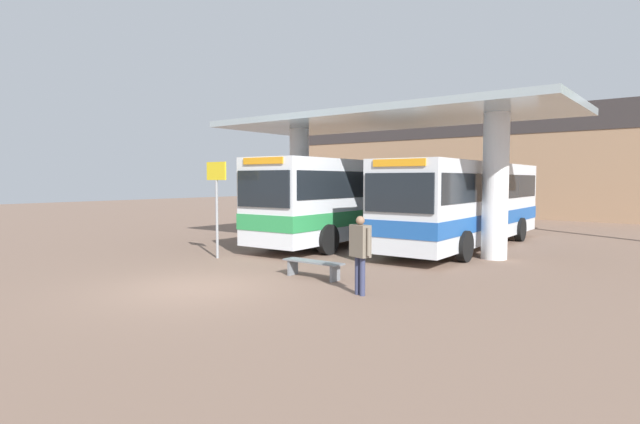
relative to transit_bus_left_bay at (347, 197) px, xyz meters
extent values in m
plane|color=#755B4C|center=(2.05, -9.40, -1.89)|extent=(100.00, 100.00, 0.00)
cube|color=#9E7A5B|center=(2.05, 17.93, 1.85)|extent=(40.00, 0.50, 7.49)
cube|color=#332D2D|center=(2.05, 17.93, 4.70)|extent=(40.00, 0.58, 1.80)
cylinder|color=silver|center=(-2.16, -0.49, 0.51)|extent=(0.83, 0.83, 4.81)
cylinder|color=silver|center=(6.26, -0.49, 0.51)|extent=(0.83, 0.83, 4.81)
cube|color=#93A3A8|center=(2.05, -0.49, 3.03)|extent=(13.43, 5.61, 0.24)
cube|color=silver|center=(0.00, 0.01, -0.02)|extent=(2.84, 10.41, 3.04)
cube|color=black|center=(0.00, 0.01, 0.56)|extent=(2.87, 10.00, 0.97)
cube|color=#2D934C|center=(0.00, 0.01, -0.71)|extent=(2.88, 10.45, 0.55)
cube|color=black|center=(0.20, -5.18, 0.43)|extent=(2.25, 0.15, 1.22)
cube|color=orange|center=(0.20, -5.18, 1.36)|extent=(1.72, 0.12, 0.22)
cylinder|color=black|center=(-1.10, -3.24, -1.35)|extent=(0.32, 1.09, 1.08)
cylinder|color=black|center=(1.35, -3.14, -1.35)|extent=(0.32, 1.09, 1.08)
cylinder|color=black|center=(-1.33, 2.80, -1.35)|extent=(0.32, 1.09, 1.08)
cylinder|color=black|center=(1.12, 2.89, -1.35)|extent=(0.32, 1.09, 1.08)
cube|color=silver|center=(4.40, 1.81, -0.09)|extent=(2.74, 11.50, 2.94)
cube|color=black|center=(4.40, 1.81, 0.47)|extent=(2.77, 11.05, 0.94)
cube|color=#1E519E|center=(4.40, 1.81, -0.76)|extent=(2.78, 11.55, 0.53)
cube|color=black|center=(4.55, -3.94, 0.35)|extent=(2.26, 0.12, 1.18)
cube|color=orange|center=(4.55, -3.94, 1.24)|extent=(1.72, 0.09, 0.22)
cylinder|color=black|center=(3.26, -1.77, -1.39)|extent=(0.31, 1.02, 1.01)
cylinder|color=black|center=(5.72, -1.71, -1.39)|extent=(0.31, 1.02, 1.01)
cylinder|color=black|center=(3.10, 4.93, -1.39)|extent=(0.31, 1.02, 1.01)
cylinder|color=black|center=(5.55, 4.99, -1.39)|extent=(0.31, 1.02, 1.01)
cube|color=slate|center=(3.52, -6.70, -1.45)|extent=(1.80, 0.44, 0.04)
cube|color=slate|center=(2.80, -6.70, -1.68)|extent=(0.07, 0.37, 0.42)
cube|color=slate|center=(4.24, -6.70, -1.68)|extent=(0.07, 0.37, 0.42)
cylinder|color=gray|center=(-1.12, -6.02, -0.58)|extent=(0.09, 0.09, 2.62)
cube|color=gold|center=(-1.12, -6.02, 1.02)|extent=(0.90, 0.06, 0.60)
cylinder|color=#333856|center=(5.51, -7.58, -1.45)|extent=(0.16, 0.16, 0.88)
cylinder|color=#333856|center=(5.67, -7.62, -1.45)|extent=(0.16, 0.16, 0.88)
cube|color=#706656|center=(5.59, -7.60, -0.65)|extent=(0.53, 0.38, 0.73)
sphere|color=#89664C|center=(5.59, -7.60, -0.18)|extent=(0.20, 0.20, 0.20)
cylinder|color=#706656|center=(5.31, -7.52, -0.64)|extent=(0.12, 0.12, 0.62)
cylinder|color=#706656|center=(5.86, -7.68, -0.64)|extent=(0.12, 0.12, 0.62)
cube|color=black|center=(-6.48, 15.24, -1.11)|extent=(4.61, 1.94, 1.14)
cube|color=#1E2328|center=(-6.48, 15.24, -0.24)|extent=(2.55, 1.75, 0.60)
cylinder|color=black|center=(-5.08, 16.19, -1.59)|extent=(0.61, 0.23, 0.61)
cylinder|color=black|center=(-5.04, 14.34, -1.59)|extent=(0.61, 0.23, 0.61)
cylinder|color=black|center=(-7.91, 16.13, -1.59)|extent=(0.61, 0.23, 0.61)
cylinder|color=black|center=(-7.87, 14.28, -1.59)|extent=(0.61, 0.23, 0.61)
camera|label=1|loc=(11.71, -17.04, 0.73)|focal=28.00mm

